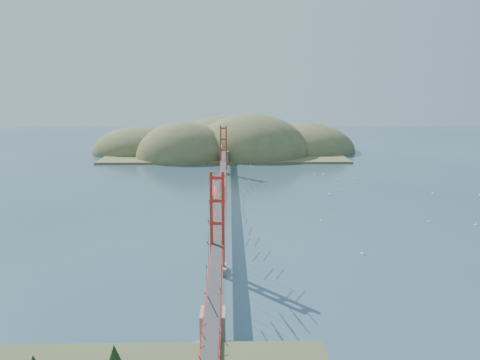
{
  "coord_description": "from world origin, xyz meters",
  "views": [
    {
      "loc": [
        1.39,
        -80.46,
        21.03
      ],
      "look_at": [
        3.24,
        0.0,
        4.61
      ],
      "focal_mm": 35.0,
      "sensor_mm": 36.0,
      "label": 1
    }
  ],
  "objects_px": {
    "fort": "(217,354)",
    "bridge": "(222,166)",
    "sailboat_0": "(321,220)",
    "sailboat_1": "(330,193)",
    "sailboat_2": "(476,225)"
  },
  "relations": [
    {
      "from": "fort",
      "to": "sailboat_0",
      "type": "xyz_separation_m",
      "value": [
        15.37,
        37.66,
        -0.52
      ]
    },
    {
      "from": "bridge",
      "to": "sailboat_2",
      "type": "xyz_separation_m",
      "value": [
        38.88,
        -13.18,
        -6.85
      ]
    },
    {
      "from": "bridge",
      "to": "sailboat_0",
      "type": "height_order",
      "value": "bridge"
    },
    {
      "from": "sailboat_1",
      "to": "sailboat_2",
      "type": "bearing_deg",
      "value": -50.58
    },
    {
      "from": "bridge",
      "to": "fort",
      "type": "height_order",
      "value": "bridge"
    },
    {
      "from": "sailboat_0",
      "to": "sailboat_1",
      "type": "xyz_separation_m",
      "value": [
        5.39,
        18.7,
        0.02
      ]
    },
    {
      "from": "sailboat_2",
      "to": "sailboat_0",
      "type": "height_order",
      "value": "sailboat_2"
    },
    {
      "from": "bridge",
      "to": "sailboat_0",
      "type": "bearing_deg",
      "value": -33.21
    },
    {
      "from": "fort",
      "to": "sailboat_0",
      "type": "relative_size",
      "value": 5.91
    },
    {
      "from": "fort",
      "to": "bridge",
      "type": "bearing_deg",
      "value": 90.48
    },
    {
      "from": "sailboat_2",
      "to": "bridge",
      "type": "bearing_deg",
      "value": 161.27
    },
    {
      "from": "sailboat_1",
      "to": "fort",
      "type": "bearing_deg",
      "value": -110.22
    },
    {
      "from": "fort",
      "to": "sailboat_2",
      "type": "xyz_separation_m",
      "value": [
        38.48,
        34.8,
        -0.51
      ]
    },
    {
      "from": "fort",
      "to": "sailboat_1",
      "type": "height_order",
      "value": "fort"
    },
    {
      "from": "bridge",
      "to": "fort",
      "type": "xyz_separation_m",
      "value": [
        0.4,
        -47.98,
        -6.34
      ]
    }
  ]
}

